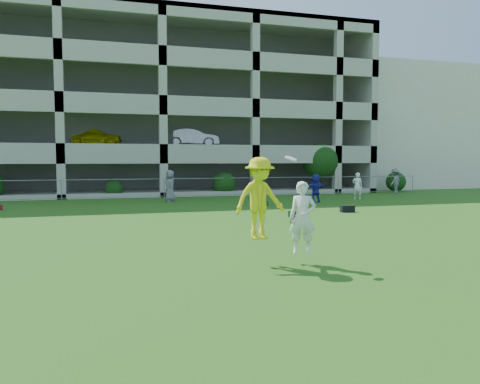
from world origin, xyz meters
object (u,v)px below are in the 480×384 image
object	(u,v)px
bystander_c	(170,186)
bystander_d	(316,188)
stucco_building	(399,131)
parking_garage	(150,113)
bystander_f	(395,181)
bystander_e	(357,186)
frisbee_contest	(269,202)
crate_d	(297,219)

from	to	relation	value
bystander_c	bystander_d	distance (m)	8.05
stucco_building	parking_garage	world-z (taller)	parking_garage
bystander_d	bystander_f	xyz separation A→B (m)	(8.04, 4.43, 0.08)
bystander_e	frisbee_contest	distance (m)	18.08
bystander_f	parking_garage	world-z (taller)	parking_garage
stucco_building	crate_d	distance (m)	30.15
stucco_building	bystander_c	world-z (taller)	stucco_building
crate_d	frisbee_contest	bearing A→B (deg)	-118.25
bystander_e	crate_d	size ratio (longest dim) A/B	4.55
stucco_building	crate_d	size ratio (longest dim) A/B	45.71
bystander_f	crate_d	distance (m)	17.03
bystander_c	bystander_f	size ratio (longest dim) A/B	1.01
parking_garage	frisbee_contest	bearing A→B (deg)	-90.07
bystander_d	bystander_e	bearing A→B (deg)	-171.86
bystander_d	parking_garage	size ratio (longest dim) A/B	0.05
bystander_d	bystander_e	size ratio (longest dim) A/B	0.99
bystander_d	crate_d	bearing A→B (deg)	49.43
frisbee_contest	crate_d	bearing A→B (deg)	61.75
stucco_building	bystander_c	size ratio (longest dim) A/B	9.09
bystander_e	bystander_f	world-z (taller)	bystander_f
stucco_building	bystander_f	bearing A→B (deg)	-125.54
stucco_building	bystander_d	world-z (taller)	stucco_building
crate_d	parking_garage	size ratio (longest dim) A/B	0.01
stucco_building	bystander_f	distance (m)	13.52
bystander_e	frisbee_contest	world-z (taller)	frisbee_contest
stucco_building	parking_garage	xyz separation A→B (m)	(-23.00, -0.30, 1.01)
stucco_building	frisbee_contest	xyz separation A→B (m)	(-23.04, -28.37, -3.60)
bystander_d	crate_d	xyz separation A→B (m)	(-4.24, -7.36, -0.64)
bystander_c	bystander_d	xyz separation A→B (m)	(7.52, -2.86, -0.09)
frisbee_contest	bystander_c	bearing A→B (deg)	90.00
bystander_e	bystander_f	bearing A→B (deg)	-114.68
bystander_e	bystander_c	bearing A→B (deg)	21.33
stucco_building	bystander_c	xyz separation A→B (m)	(-23.04, -12.04, -4.12)
bystander_f	bystander_c	bearing A→B (deg)	-24.93
stucco_building	bystander_e	xyz separation A→B (m)	(-12.33, -13.82, -4.20)
bystander_c	crate_d	size ratio (longest dim) A/B	5.03
stucco_building	frisbee_contest	world-z (taller)	stucco_building
parking_garage	bystander_d	bearing A→B (deg)	-62.85
bystander_f	parking_garage	distance (m)	19.26
stucco_building	frisbee_contest	distance (m)	36.73
frisbee_contest	parking_garage	distance (m)	28.45
bystander_c	crate_d	xyz separation A→B (m)	(3.29, -10.22, -0.73)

